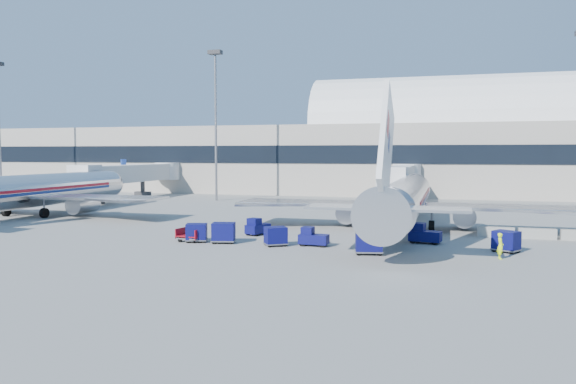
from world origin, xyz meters
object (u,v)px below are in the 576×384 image
(cart_train_c, at_px, (197,232))
(cart_open_red, at_px, (190,237))
(jetbridge_mid, at_px, (135,174))
(tug_lead, at_px, (313,237))
(jetbridge_near, at_px, (401,177))
(ramp_worker, at_px, (500,246))
(tug_right, at_px, (424,234))
(cart_train_a, at_px, (276,236))
(barrier_mid, at_px, (537,234))
(barrier_near, at_px, (496,232))
(tug_left, at_px, (257,227))
(mast_west, at_px, (216,103))
(cart_train_b, at_px, (224,232))
(airliner_mid, at_px, (31,191))
(cart_solo_far, at_px, (506,241))
(airliner_main, at_px, (404,199))
(cart_solo_near, at_px, (369,242))

(cart_train_c, distance_m, cart_open_red, 0.70)
(jetbridge_mid, distance_m, tug_lead, 53.68)
(jetbridge_near, bearing_deg, ramp_worker, -75.82)
(tug_right, distance_m, cart_train_a, 11.98)
(jetbridge_near, relative_size, barrier_mid, 9.17)
(barrier_near, relative_size, cart_train_c, 1.49)
(tug_left, bearing_deg, cart_train_c, 166.15)
(cart_train_a, height_order, ramp_worker, ramp_worker)
(tug_left, bearing_deg, tug_lead, -106.00)
(jetbridge_mid, relative_size, cart_train_c, 13.62)
(tug_left, bearing_deg, jetbridge_near, 3.16)
(cart_open_red, bearing_deg, barrier_mid, 27.85)
(mast_west, relative_size, barrier_mid, 7.53)
(tug_lead, relative_size, tug_left, 0.89)
(cart_train_b, bearing_deg, airliner_mid, 144.03)
(mast_west, relative_size, barrier_near, 7.53)
(airliner_mid, height_order, mast_west, mast_west)
(tug_left, relative_size, cart_train_a, 1.22)
(jetbridge_near, bearing_deg, cart_solo_far, -73.79)
(airliner_mid, bearing_deg, cart_train_a, -19.94)
(barrier_near, height_order, barrier_mid, same)
(jetbridge_near, xyz_separation_m, mast_west, (-27.60, -0.81, 10.86))
(tug_lead, relative_size, ramp_worker, 1.28)
(jetbridge_mid, distance_m, tug_right, 57.61)
(airliner_mid, distance_m, cart_train_a, 35.31)
(cart_train_c, bearing_deg, ramp_worker, -19.73)
(barrier_near, relative_size, tug_left, 1.16)
(barrier_mid, distance_m, cart_train_b, 26.33)
(jetbridge_near, distance_m, mast_west, 29.67)
(airliner_main, height_order, cart_open_red, airliner_main)
(barrier_near, bearing_deg, cart_train_b, -156.39)
(barrier_near, relative_size, cart_solo_far, 1.35)
(barrier_mid, xyz_separation_m, cart_train_a, (-20.17, -9.52, 0.35))
(airliner_main, relative_size, cart_train_a, 17.48)
(tug_right, bearing_deg, cart_train_b, -153.88)
(cart_solo_near, distance_m, ramp_worker, 8.92)
(airliner_main, xyz_separation_m, ramp_worker, (7.50, -12.91, -2.03))
(jetbridge_mid, xyz_separation_m, barrier_near, (52.40, -28.81, -3.48))
(cart_train_a, xyz_separation_m, cart_train_b, (-4.45, 0.19, 0.08))
(tug_lead, relative_size, cart_train_c, 1.15)
(barrier_near, bearing_deg, airliner_mid, 177.13)
(airliner_mid, relative_size, jetbridge_mid, 1.35)
(tug_lead, bearing_deg, tug_right, 26.92)
(ramp_worker, bearing_deg, airliner_main, 20.54)
(jetbridge_near, bearing_deg, tug_right, -82.24)
(airliner_main, height_order, jetbridge_near, airliner_main)
(barrier_near, distance_m, tug_left, 20.67)
(cart_open_red, bearing_deg, tug_right, 22.73)
(airliner_mid, xyz_separation_m, cart_solo_far, (50.15, -9.99, -2.09))
(barrier_near, height_order, cart_open_red, barrier_near)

